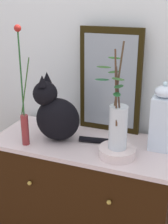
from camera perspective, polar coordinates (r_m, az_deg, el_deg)
wall_back at (r=1.92m, az=3.44°, el=10.43°), size 4.40×0.08×2.60m
sideboard at (r=2.01m, az=-0.00°, el=-16.44°), size 1.04×0.48×0.86m
mirror_leaning at (r=1.83m, az=4.81°, el=5.64°), size 0.37×0.03×0.62m
cat_sitting at (r=1.75m, az=-5.20°, el=-0.39°), size 0.46×0.22×0.39m
vase_slim_green at (r=1.71m, az=-10.96°, el=-0.33°), size 0.08×0.04×0.65m
bowl_porcelain at (r=1.63m, az=6.09°, el=-7.27°), size 0.19×0.19×0.05m
vase_glass_clear at (r=1.56m, az=6.23°, el=-2.16°), size 0.16×0.18×0.54m
jar_lidded_porcelain at (r=1.69m, az=14.11°, el=-1.25°), size 0.11×0.11×0.38m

